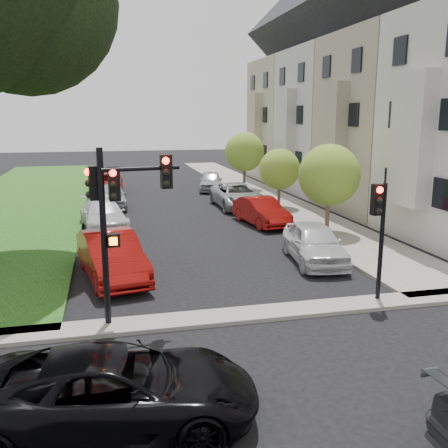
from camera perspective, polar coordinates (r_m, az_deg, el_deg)
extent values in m
plane|color=black|center=(12.38, 5.47, -13.99)|extent=(140.00, 140.00, 0.00)
cube|color=#17390D|center=(35.32, -21.81, 2.62)|extent=(8.00, 44.00, 0.12)
cube|color=gray|center=(36.42, 3.51, 3.75)|extent=(3.50, 44.00, 0.12)
cube|color=gray|center=(14.09, 2.84, -10.30)|extent=(60.00, 1.00, 0.12)
cube|color=#B1A999|center=(22.22, 20.63, 9.03)|extent=(0.70, 2.20, 5.50)
cube|color=black|center=(22.37, 21.48, 11.55)|extent=(0.08, 3.60, 6.00)
cube|color=gray|center=(30.60, 18.96, 10.78)|extent=(7.00, 7.40, 10.00)
cube|color=gray|center=(28.76, 12.27, 10.11)|extent=(0.70, 2.20, 5.50)
cube|color=black|center=(28.88, 12.91, 12.07)|extent=(0.08, 3.60, 6.00)
cube|color=#A5A097|center=(37.18, 12.76, 11.30)|extent=(7.00, 7.40, 10.00)
cube|color=#222227|center=(37.83, 13.33, 22.68)|extent=(7.00, 7.55, 7.00)
cube|color=#A5A097|center=(35.69, 7.05, 10.67)|extent=(0.70, 2.20, 5.50)
cube|color=black|center=(35.78, 7.55, 12.26)|extent=(0.08, 3.60, 6.00)
cube|color=tan|center=(44.05, 8.44, 11.58)|extent=(7.00, 7.40, 10.00)
cube|color=#222227|center=(44.60, 8.76, 21.22)|extent=(7.00, 7.55, 7.00)
cube|color=tan|center=(42.80, 3.53, 11.00)|extent=(0.70, 2.20, 5.50)
cube|color=black|center=(42.88, 3.94, 12.33)|extent=(0.08, 3.60, 6.00)
sphere|color=black|center=(21.11, -21.89, 22.63)|extent=(6.79, 6.79, 6.79)
cylinder|color=#433724|center=(23.56, 11.73, 1.13)|extent=(0.20, 0.20, 2.01)
sphere|color=olive|center=(23.29, 11.92, 5.50)|extent=(2.82, 2.82, 2.82)
cylinder|color=#433724|center=(29.71, 6.30, 3.30)|extent=(0.17, 0.17, 1.71)
sphere|color=olive|center=(29.51, 6.37, 6.25)|extent=(2.39, 2.39, 2.39)
cylinder|color=#433724|center=(36.95, 2.33, 5.40)|extent=(0.20, 0.20, 2.05)
sphere|color=olive|center=(36.78, 2.35, 8.25)|extent=(2.87, 2.87, 2.87)
cylinder|color=black|center=(13.07, -13.54, -1.86)|extent=(0.19, 0.19, 4.70)
cylinder|color=black|center=(12.78, -9.47, 6.25)|extent=(1.98, 0.41, 0.11)
cube|color=black|center=(12.80, -12.45, 4.51)|extent=(0.30, 0.27, 0.86)
cube|color=black|center=(12.85, -6.62, 5.96)|extent=(0.30, 0.27, 0.86)
cube|color=black|center=(13.03, -14.66, 4.53)|extent=(0.27, 0.30, 0.86)
sphere|color=#FF0C05|center=(12.63, -12.50, 5.73)|extent=(0.18, 0.18, 0.18)
sphere|color=black|center=(12.71, -12.38, 3.13)|extent=(0.18, 0.18, 0.18)
cube|color=black|center=(13.07, -12.55, -1.81)|extent=(0.35, 0.27, 0.34)
cube|color=#FF5905|center=(12.94, -12.54, -1.94)|extent=(0.20, 0.03, 0.20)
cylinder|color=black|center=(15.30, 17.52, -2.19)|extent=(0.14, 0.14, 3.59)
cube|color=black|center=(14.91, 17.07, 2.67)|extent=(0.30, 0.26, 0.90)
sphere|color=#FF0C05|center=(14.75, 17.42, 3.74)|extent=(0.19, 0.19, 0.19)
imported|color=black|center=(9.53, -12.31, -18.01)|extent=(5.34, 2.89, 1.42)
imported|color=silver|center=(19.19, 10.29, -2.13)|extent=(2.35, 4.61, 1.50)
imported|color=maroon|center=(25.41, 4.29, 1.46)|extent=(2.10, 4.41, 1.40)
imported|color=#999BA0|center=(30.05, 1.56, 3.25)|extent=(2.53, 5.35, 1.48)
imported|color=#999BA0|center=(37.00, -1.53, 4.93)|extent=(2.47, 4.45, 1.43)
imported|color=maroon|center=(17.39, -12.73, -3.58)|extent=(2.55, 5.08, 1.60)
imported|color=silver|center=(25.15, -13.61, 1.04)|extent=(2.58, 5.05, 1.40)
imported|color=#999BA0|center=(30.68, -12.71, 3.14)|extent=(1.80, 4.35, 1.47)
imported|color=maroon|center=(36.97, -13.28, 4.56)|extent=(2.40, 5.00, 1.37)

